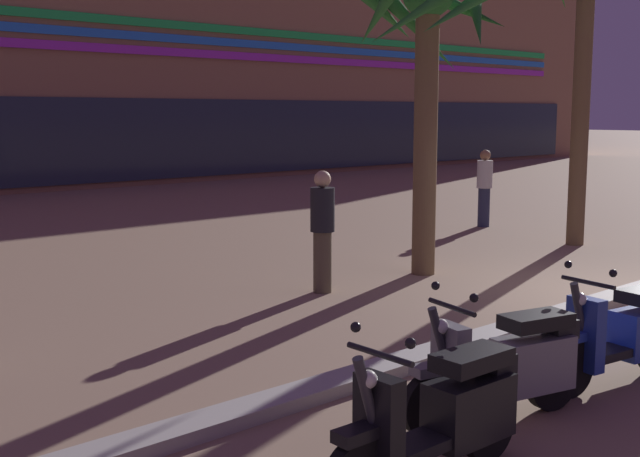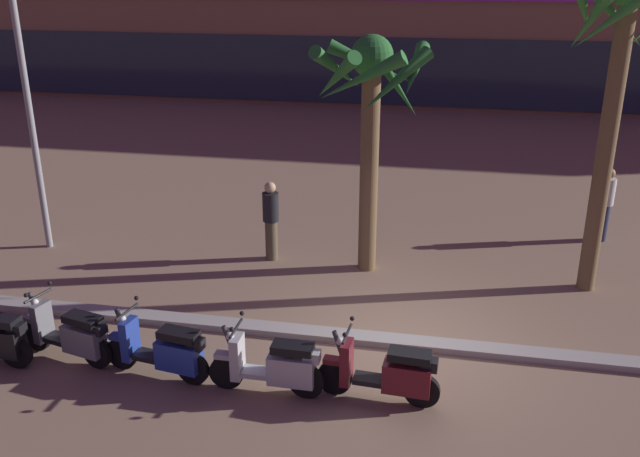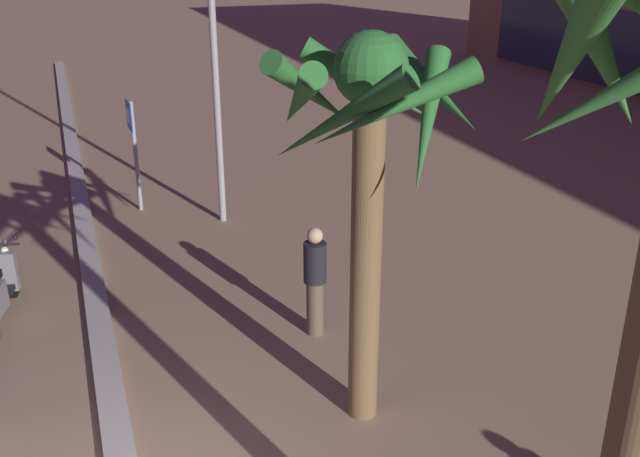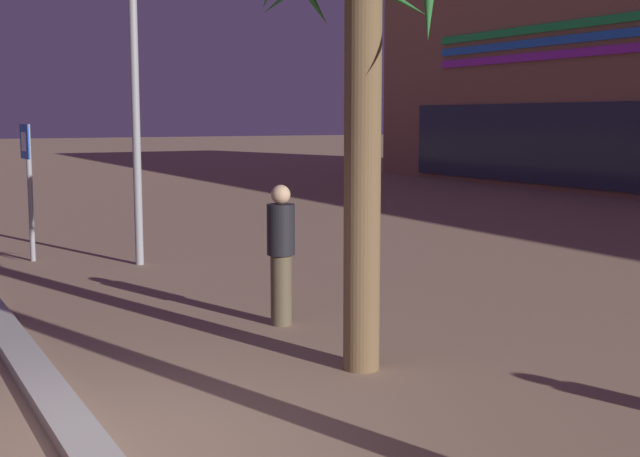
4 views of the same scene
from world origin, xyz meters
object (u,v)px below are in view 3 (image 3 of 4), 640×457
at_px(crossing_sign, 134,143).
at_px(palm_tree_by_mall_entrance, 368,140).
at_px(pedestrian_window_shopping, 315,279).
at_px(street_lamp, 212,10).

xyz_separation_m(crossing_sign, palm_tree_by_mall_entrance, (8.35, 1.75, 2.05)).
bearing_deg(crossing_sign, pedestrian_window_shopping, 16.45).
bearing_deg(crossing_sign, palm_tree_by_mall_entrance, 11.82).
xyz_separation_m(pedestrian_window_shopping, street_lamp, (-5.05, -0.28, 3.37)).
bearing_deg(pedestrian_window_shopping, crossing_sign, -163.55).
bearing_deg(pedestrian_window_shopping, palm_tree_by_mall_entrance, -3.06).
relative_size(pedestrian_window_shopping, street_lamp, 0.24).
bearing_deg(street_lamp, crossing_sign, -128.01).
relative_size(palm_tree_by_mall_entrance, pedestrian_window_shopping, 2.75).
height_order(crossing_sign, street_lamp, street_lamp).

